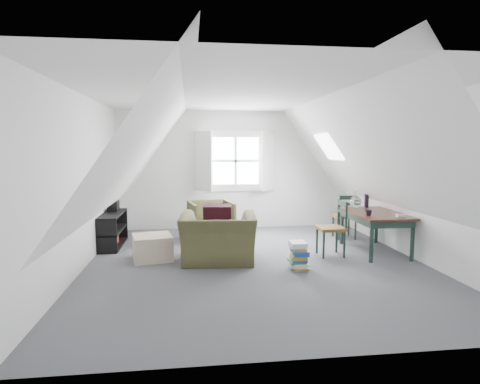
{
  "coord_description": "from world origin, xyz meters",
  "views": [
    {
      "loc": [
        -0.96,
        -5.79,
        1.74
      ],
      "look_at": [
        -0.17,
        0.6,
        1.02
      ],
      "focal_mm": 30.0,
      "sensor_mm": 36.0,
      "label": 1
    }
  ],
  "objects": [
    {
      "name": "floor",
      "position": [
        0.0,
        0.0,
        0.0
      ],
      "size": [
        5.5,
        5.5,
        0.0
      ],
      "primitive_type": "plane",
      "color": "#4A4A4F",
      "rests_on": "ground"
    },
    {
      "name": "ceiling",
      "position": [
        0.0,
        0.0,
        2.5
      ],
      "size": [
        5.5,
        5.5,
        0.0
      ],
      "primitive_type": "plane",
      "rotation": [
        3.14,
        0.0,
        0.0
      ],
      "color": "white",
      "rests_on": "wall_back"
    },
    {
      "name": "wall_back",
      "position": [
        0.0,
        2.75,
        1.25
      ],
      "size": [
        5.0,
        0.0,
        5.0
      ],
      "primitive_type": "plane",
      "rotation": [
        1.57,
        0.0,
        0.0
      ],
      "color": "silver",
      "rests_on": "ground"
    },
    {
      "name": "wall_front",
      "position": [
        0.0,
        -2.75,
        1.25
      ],
      "size": [
        5.0,
        0.0,
        5.0
      ],
      "primitive_type": "plane",
      "rotation": [
        -1.57,
        0.0,
        0.0
      ],
      "color": "silver",
      "rests_on": "ground"
    },
    {
      "name": "wall_left",
      "position": [
        -2.5,
        0.0,
        1.25
      ],
      "size": [
        0.0,
        5.5,
        5.5
      ],
      "primitive_type": "plane",
      "rotation": [
        1.57,
        0.0,
        1.57
      ],
      "color": "silver",
      "rests_on": "ground"
    },
    {
      "name": "wall_right",
      "position": [
        2.5,
        0.0,
        1.25
      ],
      "size": [
        0.0,
        5.5,
        5.5
      ],
      "primitive_type": "plane",
      "rotation": [
        1.57,
        0.0,
        -1.57
      ],
      "color": "silver",
      "rests_on": "ground"
    },
    {
      "name": "slope_left",
      "position": [
        -1.55,
        0.0,
        1.78
      ],
      "size": [
        3.19,
        5.5,
        4.48
      ],
      "primitive_type": "plane",
      "rotation": [
        0.0,
        2.19,
        0.0
      ],
      "color": "white",
      "rests_on": "wall_left"
    },
    {
      "name": "slope_right",
      "position": [
        1.55,
        0.0,
        1.78
      ],
      "size": [
        3.19,
        5.5,
        4.48
      ],
      "primitive_type": "plane",
      "rotation": [
        0.0,
        -2.19,
        0.0
      ],
      "color": "white",
      "rests_on": "wall_right"
    },
    {
      "name": "dormer_window",
      "position": [
        0.0,
        2.68,
        1.45
      ],
      "size": [
        1.71,
        0.35,
        1.3
      ],
      "color": "white",
      "rests_on": "wall_back"
    },
    {
      "name": "skylight",
      "position": [
        1.55,
        1.3,
        1.75
      ],
      "size": [
        0.35,
        0.75,
        0.47
      ],
      "primitive_type": "cube",
      "rotation": [
        0.0,
        0.95,
        0.0
      ],
      "color": "white",
      "rests_on": "slope_right"
    },
    {
      "name": "armchair_near",
      "position": [
        -0.55,
        0.19,
        0.0
      ],
      "size": [
        1.21,
        1.08,
        0.73
      ],
      "primitive_type": "imported",
      "rotation": [
        0.0,
        0.0,
        3.05
      ],
      "color": "#434326",
      "rests_on": "floor"
    },
    {
      "name": "armchair_far",
      "position": [
        -0.58,
        1.75,
        0.0
      ],
      "size": [
        0.92,
        0.94,
        0.73
      ],
      "primitive_type": "imported",
      "rotation": [
        0.0,
        0.0,
        0.19
      ],
      "color": "#434326",
      "rests_on": "floor"
    },
    {
      "name": "throw_pillow",
      "position": [
        -0.55,
        0.34,
        0.65
      ],
      "size": [
        0.46,
        0.3,
        0.45
      ],
      "primitive_type": "cube",
      "rotation": [
        0.31,
        0.0,
        -0.11
      ],
      "color": "#330D1A",
      "rests_on": "armchair_near"
    },
    {
      "name": "ottoman",
      "position": [
        -1.56,
        0.43,
        0.19
      ],
      "size": [
        0.68,
        0.68,
        0.38
      ],
      "primitive_type": "cube",
      "rotation": [
        0.0,
        0.0,
        0.2
      ],
      "color": "#BEA990",
      "rests_on": "floor"
    },
    {
      "name": "dining_table",
      "position": [
        2.07,
        0.43,
        0.58
      ],
      "size": [
        0.8,
        1.33,
        0.67
      ],
      "rotation": [
        0.0,
        0.0,
        -0.07
      ],
      "color": "#35160D",
      "rests_on": "floor"
    },
    {
      "name": "demijohn",
      "position": [
        1.92,
        0.88,
        0.79
      ],
      "size": [
        0.21,
        0.21,
        0.3
      ],
      "rotation": [
        0.0,
        0.0,
        0.33
      ],
      "color": "silver",
      "rests_on": "dining_table"
    },
    {
      "name": "vase_twigs",
      "position": [
        2.17,
        0.98,
        0.8
      ],
      "size": [
        0.08,
        0.08,
        0.59
      ],
      "rotation": [
        0.0,
        0.0,
        0.07
      ],
      "color": "black",
      "rests_on": "dining_table"
    },
    {
      "name": "cup",
      "position": [
        1.82,
        0.13,
        0.67
      ],
      "size": [
        0.12,
        0.12,
        0.09
      ],
      "primitive_type": "imported",
      "rotation": [
        0.0,
        0.0,
        0.28
      ],
      "color": "black",
      "rests_on": "dining_table"
    },
    {
      "name": "paper_box",
      "position": [
        2.27,
        -0.02,
        0.69
      ],
      "size": [
        0.13,
        0.09,
        0.04
      ],
      "primitive_type": "cube",
      "rotation": [
        0.0,
        0.0,
        -0.02
      ],
      "color": "white",
      "rests_on": "dining_table"
    },
    {
      "name": "dining_chair_far",
      "position": [
        1.96,
        1.45,
        0.44
      ],
      "size": [
        0.4,
        0.4,
        0.85
      ],
      "rotation": [
        0.0,
        0.0,
        3.35
      ],
      "color": "brown",
      "rests_on": "floor"
    },
    {
      "name": "dining_chair_near",
      "position": [
        1.3,
        0.31,
        0.46
      ],
      "size": [
        0.42,
        0.42,
        0.89
      ],
      "rotation": [
        0.0,
        0.0,
        -1.21
      ],
      "color": "brown",
      "rests_on": "floor"
    },
    {
      "name": "media_shelf",
      "position": [
        -2.36,
        1.36,
        0.26
      ],
      "size": [
        0.38,
        1.15,
        0.59
      ],
      "rotation": [
        0.0,
        0.0,
        -0.08
      ],
      "color": "black",
      "rests_on": "floor"
    },
    {
      "name": "electronics_box",
      "position": [
        -2.36,
        1.65,
        0.67
      ],
      "size": [
        0.18,
        0.25,
        0.19
      ],
      "primitive_type": "cube",
      "rotation": [
        0.0,
        0.0,
        -0.04
      ],
      "color": "black",
      "rests_on": "media_shelf"
    },
    {
      "name": "magazine_stack",
      "position": [
        0.57,
        -0.33,
        0.2
      ],
      "size": [
        0.29,
        0.35,
        0.39
      ],
      "rotation": [
        0.0,
        0.0,
        0.22
      ],
      "color": "#B29933",
      "rests_on": "floor"
    }
  ]
}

